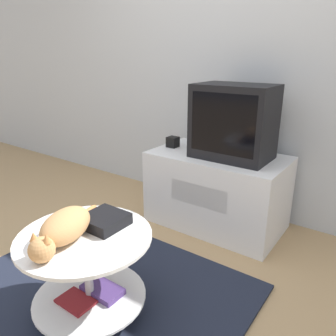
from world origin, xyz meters
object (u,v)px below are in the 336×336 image
tv (233,122)px  speaker (173,142)px  dvd_box (104,220)px  cat (64,228)px

tv → speaker: (-0.52, -0.02, -0.22)m
tv → dvd_box: bearing=-96.8°
tv → speaker: size_ratio=6.57×
cat → tv: bearing=152.0°
tv → dvd_box: (-0.14, -1.17, -0.33)m
tv → dvd_box: size_ratio=2.75×
cat → dvd_box: bearing=147.7°
tv → cat: tv is taller
tv → speaker: tv is taller
speaker → dvd_box: speaker is taller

